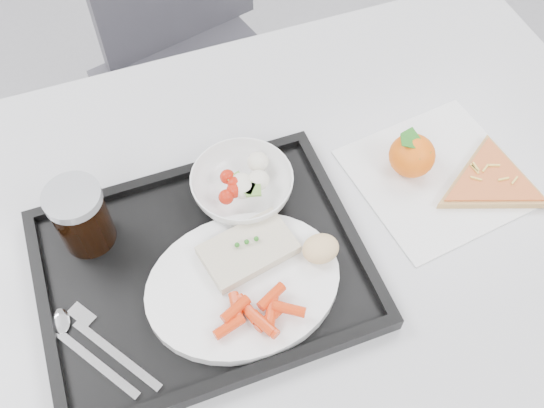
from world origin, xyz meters
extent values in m
cube|color=#ABABAD|center=(0.00, 0.30, 0.73)|extent=(1.20, 0.80, 0.03)
cylinder|color=#47474C|center=(0.54, 0.64, 0.36)|extent=(0.04, 0.04, 0.72)
cube|color=#37363C|center=(0.03, 0.88, 0.45)|extent=(0.51, 0.51, 0.04)
cylinder|color=#47474C|center=(-0.15, 0.70, 0.21)|extent=(0.03, 0.03, 0.43)
cylinder|color=#47474C|center=(0.21, 0.70, 0.21)|extent=(0.03, 0.03, 0.43)
cylinder|color=#47474C|center=(-0.15, 1.06, 0.21)|extent=(0.03, 0.03, 0.43)
cylinder|color=#47474C|center=(0.21, 1.06, 0.21)|extent=(0.03, 0.03, 0.43)
cube|color=black|center=(-0.14, 0.25, 0.76)|extent=(0.45, 0.35, 0.01)
cube|color=black|center=(-0.14, 0.42, 0.77)|extent=(0.45, 0.02, 0.01)
cube|color=black|center=(-0.14, 0.09, 0.77)|extent=(0.45, 0.02, 0.01)
cube|color=black|center=(0.08, 0.25, 0.77)|extent=(0.02, 0.32, 0.01)
cube|color=black|center=(-0.35, 0.25, 0.77)|extent=(0.02, 0.32, 0.01)
cylinder|color=white|center=(-0.09, 0.20, 0.77)|extent=(0.27, 0.27, 0.02)
cube|color=beige|center=(-0.07, 0.24, 0.79)|extent=(0.14, 0.10, 0.02)
sphere|color=#236B1C|center=(-0.09, 0.25, 0.81)|extent=(0.01, 0.01, 0.01)
sphere|color=#236B1C|center=(-0.07, 0.25, 0.81)|extent=(0.01, 0.01, 0.01)
sphere|color=#236B1C|center=(-0.06, 0.25, 0.81)|extent=(0.01, 0.01, 0.01)
ellipsoid|color=tan|center=(0.02, 0.21, 0.80)|extent=(0.06, 0.06, 0.03)
imported|color=white|center=(-0.04, 0.35, 0.79)|extent=(0.15, 0.15, 0.05)
cylinder|color=black|center=(-0.27, 0.36, 0.81)|extent=(0.07, 0.07, 0.10)
cylinder|color=#A5A8AD|center=(-0.27, 0.36, 0.87)|extent=(0.08, 0.08, 0.01)
cube|color=silver|center=(-0.31, 0.17, 0.77)|extent=(0.09, 0.13, 0.00)
ellipsoid|color=silver|center=(-0.34, 0.24, 0.77)|extent=(0.04, 0.05, 0.01)
cube|color=silver|center=(-0.28, 0.17, 0.77)|extent=(0.09, 0.13, 0.00)
cube|color=silver|center=(-0.31, 0.24, 0.77)|extent=(0.04, 0.04, 0.00)
cube|color=white|center=(0.26, 0.29, 0.75)|extent=(0.28, 0.27, 0.00)
ellipsoid|color=orange|center=(0.22, 0.32, 0.79)|extent=(0.08, 0.08, 0.07)
cube|color=#236B1C|center=(0.22, 0.32, 0.81)|extent=(0.03, 0.05, 0.02)
cube|color=#236B1C|center=(0.22, 0.32, 0.81)|extent=(0.05, 0.04, 0.02)
cylinder|color=tan|center=(0.33, 0.24, 0.76)|extent=(0.23, 0.23, 0.01)
cylinder|color=#BC5C20|center=(0.33, 0.24, 0.77)|extent=(0.20, 0.20, 0.00)
cube|color=#EABC47|center=(0.30, 0.25, 0.77)|extent=(0.02, 0.01, 0.00)
cube|color=#EABC47|center=(0.34, 0.26, 0.77)|extent=(0.02, 0.01, 0.00)
cube|color=#EABC47|center=(0.34, 0.23, 0.77)|extent=(0.02, 0.00, 0.00)
cube|color=#EABC47|center=(0.31, 0.27, 0.77)|extent=(0.00, 0.02, 0.00)
cube|color=#EABC47|center=(0.31, 0.27, 0.77)|extent=(0.00, 0.02, 0.00)
cube|color=#EABC47|center=(0.31, 0.27, 0.77)|extent=(0.01, 0.02, 0.00)
cube|color=#EABC47|center=(0.36, 0.23, 0.77)|extent=(0.02, 0.01, 0.00)
cube|color=#EABC47|center=(0.33, 0.26, 0.77)|extent=(0.02, 0.01, 0.00)
cylinder|color=red|center=(-0.11, 0.16, 0.79)|extent=(0.02, 0.04, 0.01)
cylinder|color=red|center=(-0.09, 0.13, 0.80)|extent=(0.03, 0.04, 0.01)
cylinder|color=red|center=(-0.05, 0.14, 0.80)|extent=(0.04, 0.04, 0.01)
cylinder|color=red|center=(-0.07, 0.16, 0.80)|extent=(0.04, 0.03, 0.01)
cylinder|color=red|center=(-0.13, 0.14, 0.79)|extent=(0.05, 0.02, 0.01)
cylinder|color=red|center=(-0.09, 0.13, 0.80)|extent=(0.03, 0.04, 0.01)
cylinder|color=red|center=(-0.12, 0.16, 0.80)|extent=(0.04, 0.03, 0.01)
cylinder|color=red|center=(-0.08, 0.14, 0.79)|extent=(0.04, 0.03, 0.01)
cylinder|color=red|center=(-0.07, 0.14, 0.80)|extent=(0.03, 0.04, 0.01)
cylinder|color=red|center=(-0.10, 0.16, 0.79)|extent=(0.03, 0.05, 0.01)
sphere|color=#B11B0A|center=(-0.07, 0.33, 0.80)|extent=(0.02, 0.02, 0.02)
sphere|color=#B11B0A|center=(-0.06, 0.34, 0.80)|extent=(0.02, 0.02, 0.02)
sphere|color=#B11B0A|center=(-0.06, 0.37, 0.80)|extent=(0.02, 0.02, 0.02)
sphere|color=#B11B0A|center=(-0.06, 0.35, 0.80)|extent=(0.02, 0.02, 0.02)
ellipsoid|color=silver|center=(-0.01, 0.38, 0.80)|extent=(0.03, 0.03, 0.03)
ellipsoid|color=silver|center=(-0.05, 0.35, 0.80)|extent=(0.03, 0.03, 0.03)
ellipsoid|color=silver|center=(-0.05, 0.34, 0.80)|extent=(0.03, 0.03, 0.03)
ellipsoid|color=silver|center=(-0.02, 0.35, 0.80)|extent=(0.03, 0.03, 0.03)
cube|color=#63943A|center=(-0.03, 0.33, 0.80)|extent=(0.03, 0.03, 0.00)
cube|color=#63943A|center=(-0.05, 0.35, 0.80)|extent=(0.03, 0.03, 0.00)
cube|color=#63943A|center=(-0.04, 0.33, 0.80)|extent=(0.03, 0.03, 0.00)
camera|label=1|loc=(-0.19, -0.16, 1.52)|focal=40.00mm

